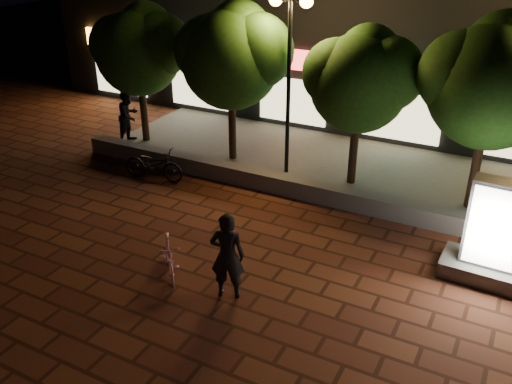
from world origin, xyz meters
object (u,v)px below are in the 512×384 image
Objects in this scene: tree_right at (496,78)px; street_lamp_left at (290,41)px; rider at (227,256)px; pedestrian at (129,116)px; tree_mid at (362,76)px; tree_far_left at (140,47)px; ad_kiosk at (499,242)px; tree_left at (233,53)px; scooter_parked at (154,164)px; scooter_pink at (169,257)px.

tree_right is 5.38m from street_lamp_left.
pedestrian is at bearing -58.83° from rider.
tree_mid is 2.34× the size of rider.
rider is (-3.88, -6.33, -2.60)m from tree_right.
ad_kiosk is (11.69, -3.19, -2.36)m from tree_far_left.
street_lamp_left reaches higher than ad_kiosk.
tree_left is 4.08m from scooter_parked.
rider is (3.42, -6.33, -2.48)m from tree_left.
tree_mid is 2.38× the size of scooter_parked.
tree_far_left is 4.28m from scooter_parked.
scooter_pink is (-2.08, -6.27, -2.77)m from tree_mid.
tree_right is at bearing -82.29° from scooter_parked.
street_lamp_left is 7.00m from scooter_pink.
pedestrian is (-7.39, 5.93, 0.03)m from rider.
ad_kiosk reaches higher than rider.
tree_right is at bearing 0.00° from tree_far_left.
tree_mid is 0.89× the size of tree_right.
ad_kiosk is at bearing -25.11° from street_lamp_left.
ad_kiosk is 9.61m from scooter_parked.
scooter_parked is at bearing -164.17° from tree_right.
ad_kiosk is 7.00m from scooter_pink.
tree_right reaches higher than scooter_pink.
tree_left is at bearing 172.30° from street_lamp_left.
tree_far_left is 0.89× the size of street_lamp_left.
street_lamp_left is at bearing -90.47° from pedestrian.
tree_left is 0.94× the size of street_lamp_left.
pedestrian is (-3.97, -0.39, -2.45)m from tree_left.
street_lamp_left is at bearing -96.38° from rider.
tree_far_left is 2.41× the size of rider.
tree_far_left is 7.50m from tree_mid.
rider is at bearing -146.63° from ad_kiosk.
tree_far_left is 2.38m from pedestrian.
tree_far_left is 0.95× the size of tree_left.
ad_kiosk is at bearing -21.28° from tree_left.
tree_mid is 6.51m from scooter_parked.
tree_far_left is 8.77m from scooter_pink.
tree_mid is 6.74m from rider.
tree_mid is at bearing 30.01° from scooter_pink.
tree_left is at bearing 180.00° from tree_mid.
ad_kiosk reaches higher than scooter_parked.
rider is (1.47, -6.06, -3.07)m from street_lamp_left.
tree_far_left reaches higher than scooter_pink.
tree_right is 11.56m from pedestrian.
tree_right reaches higher than tree_left.
tree_right is (10.80, 0.00, 0.27)m from tree_far_left.
tree_left is at bearing 158.72° from ad_kiosk.
tree_left reaches higher than tree_mid.
rider is (1.50, -0.05, 0.52)m from scooter_pink.
rider is 9.47m from pedestrian.
scooter_parked is (-3.30, 3.81, 0.06)m from scooter_pink.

